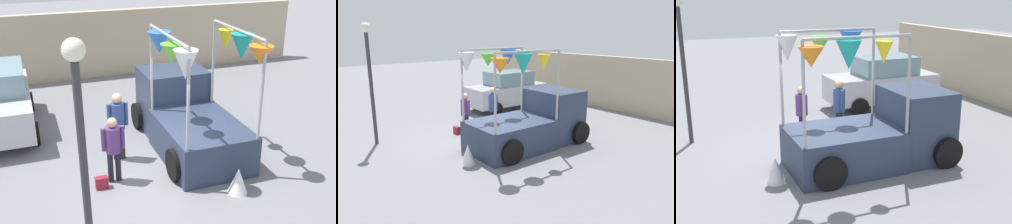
% 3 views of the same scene
% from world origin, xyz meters
% --- Properties ---
extents(ground_plane, '(60.00, 60.00, 0.00)m').
position_xyz_m(ground_plane, '(0.00, 0.00, 0.00)').
color(ground_plane, slate).
extents(vendor_truck, '(2.49, 4.14, 3.27)m').
position_xyz_m(vendor_truck, '(1.40, 1.15, 0.91)').
color(vendor_truck, '#2D3851').
rests_on(vendor_truck, ground).
extents(parked_car, '(1.88, 4.00, 1.88)m').
position_xyz_m(parked_car, '(-3.31, 3.71, 0.94)').
color(parked_car, '#B7B7BC').
rests_on(parked_car, ground).
extents(person_customer, '(0.53, 0.34, 1.59)m').
position_xyz_m(person_customer, '(-0.88, -0.14, 0.96)').
color(person_customer, black).
rests_on(person_customer, ground).
extents(person_vendor, '(0.53, 0.34, 1.77)m').
position_xyz_m(person_vendor, '(-0.53, 0.86, 1.08)').
color(person_vendor, '#2D2823').
rests_on(person_vendor, ground).
extents(handbag, '(0.28, 0.16, 0.28)m').
position_xyz_m(handbag, '(-1.23, -0.34, 0.14)').
color(handbag, maroon).
rests_on(handbag, ground).
extents(street_lamp, '(0.32, 0.32, 4.07)m').
position_xyz_m(street_lamp, '(-1.94, -3.10, 2.65)').
color(street_lamp, '#333338').
rests_on(street_lamp, ground).
extents(folded_kite_bundle_white, '(0.60, 0.60, 0.60)m').
position_xyz_m(folded_kite_bundle_white, '(1.55, -1.54, 0.30)').
color(folded_kite_bundle_white, white).
rests_on(folded_kite_bundle_white, ground).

